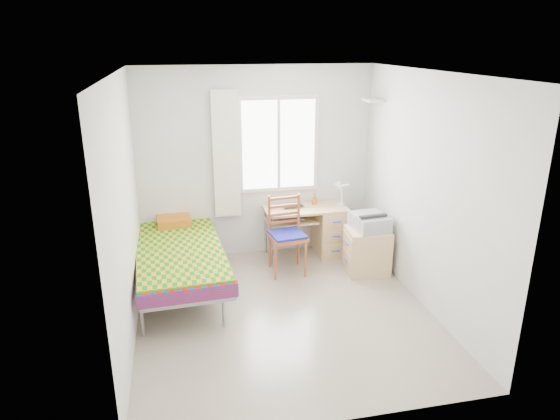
# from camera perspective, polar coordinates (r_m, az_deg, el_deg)

# --- Properties ---
(floor) EXTENTS (3.50, 3.50, 0.00)m
(floor) POSITION_cam_1_polar(r_m,az_deg,el_deg) (5.72, 0.48, -11.56)
(floor) COLOR #BCAD93
(floor) RESTS_ON ground
(ceiling) EXTENTS (3.50, 3.50, 0.00)m
(ceiling) POSITION_cam_1_polar(r_m,az_deg,el_deg) (4.94, 0.57, 15.45)
(ceiling) COLOR white
(ceiling) RESTS_ON wall_back
(wall_back) EXTENTS (3.20, 0.00, 3.20)m
(wall_back) POSITION_cam_1_polar(r_m,az_deg,el_deg) (6.84, -2.68, 5.35)
(wall_back) COLOR silver
(wall_back) RESTS_ON ground
(wall_left) EXTENTS (0.00, 3.50, 3.50)m
(wall_left) POSITION_cam_1_polar(r_m,az_deg,el_deg) (5.10, -17.33, -0.25)
(wall_left) COLOR silver
(wall_left) RESTS_ON ground
(wall_right) EXTENTS (0.00, 3.50, 3.50)m
(wall_right) POSITION_cam_1_polar(r_m,az_deg,el_deg) (5.73, 16.34, 1.93)
(wall_right) COLOR silver
(wall_right) RESTS_ON ground
(window) EXTENTS (1.10, 0.04, 1.30)m
(window) POSITION_cam_1_polar(r_m,az_deg,el_deg) (6.82, -0.17, 7.48)
(window) COLOR white
(window) RESTS_ON wall_back
(curtain) EXTENTS (0.35, 0.05, 1.70)m
(curtain) POSITION_cam_1_polar(r_m,az_deg,el_deg) (6.68, -6.17, 6.27)
(curtain) COLOR #F4EFC9
(curtain) RESTS_ON wall_back
(floating_shelf) EXTENTS (0.20, 0.32, 0.03)m
(floating_shelf) POSITION_cam_1_polar(r_m,az_deg,el_deg) (6.76, 10.57, 12.23)
(floating_shelf) COLOR white
(floating_shelf) RESTS_ON wall_right
(bed) EXTENTS (1.14, 2.24, 0.95)m
(bed) POSITION_cam_1_polar(r_m,az_deg,el_deg) (6.20, -11.42, -4.66)
(bed) COLOR #909398
(bed) RESTS_ON floor
(desk) EXTENTS (1.14, 0.54, 0.71)m
(desk) POSITION_cam_1_polar(r_m,az_deg,el_deg) (7.05, 5.24, -2.07)
(desk) COLOR tan
(desk) RESTS_ON floor
(chair) EXTENTS (0.49, 0.49, 1.01)m
(chair) POSITION_cam_1_polar(r_m,az_deg,el_deg) (6.45, 0.80, -2.33)
(chair) COLOR #9B3E1E
(chair) RESTS_ON floor
(cabinet) EXTENTS (0.58, 0.53, 0.59)m
(cabinet) POSITION_cam_1_polar(r_m,az_deg,el_deg) (6.61, 9.88, -4.60)
(cabinet) COLOR tan
(cabinet) RESTS_ON floor
(printer) EXTENTS (0.45, 0.51, 0.20)m
(printer) POSITION_cam_1_polar(r_m,az_deg,el_deg) (6.49, 10.20, -1.31)
(printer) COLOR #9EA0A5
(printer) RESTS_ON cabinet
(laptop) EXTENTS (0.32, 0.24, 0.02)m
(laptop) POSITION_cam_1_polar(r_m,az_deg,el_deg) (6.83, 1.67, 0.28)
(laptop) COLOR black
(laptop) RESTS_ON desk
(pen_cup) EXTENTS (0.08, 0.08, 0.09)m
(pen_cup) POSITION_cam_1_polar(r_m,az_deg,el_deg) (7.01, 3.95, 1.03)
(pen_cup) COLOR #CA5716
(pen_cup) RESTS_ON desk
(task_lamp) EXTENTS (0.22, 0.32, 0.40)m
(task_lamp) POSITION_cam_1_polar(r_m,az_deg,el_deg) (6.83, 6.89, 2.23)
(task_lamp) COLOR white
(task_lamp) RESTS_ON desk
(book) EXTENTS (0.18, 0.23, 0.02)m
(book) POSITION_cam_1_polar(r_m,az_deg,el_deg) (6.82, 1.37, -0.90)
(book) COLOR gray
(book) RESTS_ON desk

